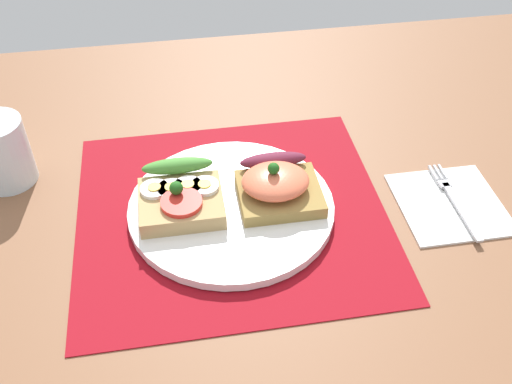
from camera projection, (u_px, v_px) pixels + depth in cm
name	position (u px, v px, depth cm)	size (l,w,h in cm)	color
ground_plane	(232.00, 222.00, 72.40)	(120.00, 90.00, 3.20)	brown
placemat	(232.00, 212.00, 71.23)	(36.78, 34.58, 0.30)	maroon
plate	(231.00, 208.00, 70.75)	(24.60, 24.60, 1.12)	white
sandwich_egg_tomato	(181.00, 196.00, 69.15)	(9.73, 9.84, 4.27)	tan
sandwich_salmon	(277.00, 185.00, 70.01)	(9.76, 10.05, 5.54)	olive
napkin	(450.00, 203.00, 72.17)	(12.46, 12.78, 0.60)	white
fork	(454.00, 198.00, 72.13)	(1.62, 13.73, 0.32)	#B7B7BC
drinking_glass	(1.00, 152.00, 73.04)	(6.96, 6.96, 8.77)	silver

